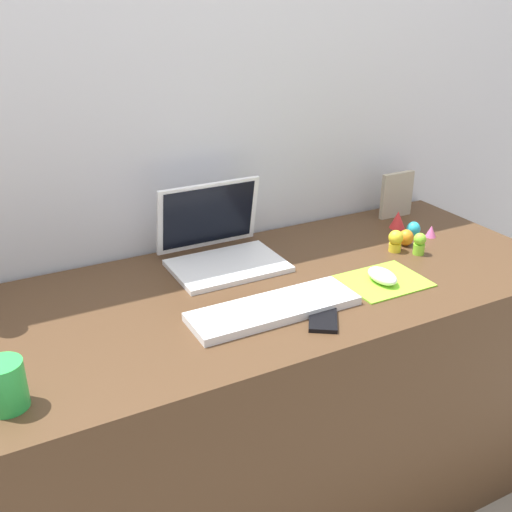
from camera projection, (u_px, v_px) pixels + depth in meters
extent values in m
plane|color=gray|center=(258.00, 503.00, 1.83)|extent=(6.00, 6.00, 0.00)
cube|color=silver|center=(201.00, 213.00, 1.79)|extent=(2.87, 0.05, 1.64)
cube|color=#4C331E|center=(259.00, 405.00, 1.67)|extent=(1.67, 0.66, 0.74)
cube|color=white|center=(228.00, 266.00, 1.62)|extent=(0.30, 0.21, 0.01)
cube|color=white|center=(208.00, 215.00, 1.68)|extent=(0.30, 0.05, 0.20)
cube|color=black|center=(209.00, 215.00, 1.67)|extent=(0.27, 0.04, 0.17)
cube|color=white|center=(274.00, 309.00, 1.40)|extent=(0.41, 0.13, 0.02)
cube|color=#8CDB33|center=(384.00, 281.00, 1.55)|extent=(0.21, 0.17, 0.00)
ellipsoid|color=white|center=(382.00, 276.00, 1.53)|extent=(0.06, 0.10, 0.03)
cube|color=black|center=(323.00, 317.00, 1.38)|extent=(0.12, 0.14, 0.01)
cube|color=#B2A58C|center=(397.00, 195.00, 1.96)|extent=(0.12, 0.02, 0.15)
cylinder|color=green|center=(5.00, 385.00, 1.07)|extent=(0.07, 0.07, 0.09)
cylinder|color=yellow|center=(395.00, 247.00, 1.72)|extent=(0.04, 0.04, 0.02)
sphere|color=yellow|center=(396.00, 237.00, 1.71)|extent=(0.04, 0.04, 0.04)
cone|color=pink|center=(431.00, 231.00, 1.82)|extent=(0.03, 0.03, 0.04)
cylinder|color=#8CDB33|center=(419.00, 249.00, 1.70)|extent=(0.03, 0.03, 0.03)
sphere|color=#8CDB33|center=(420.00, 239.00, 1.69)|extent=(0.04, 0.04, 0.04)
cone|color=red|center=(398.00, 220.00, 1.89)|extent=(0.05, 0.05, 0.05)
ellipsoid|color=#28B7CC|center=(413.00, 229.00, 1.82)|extent=(0.04, 0.04, 0.05)
ellipsoid|color=orange|center=(406.00, 238.00, 1.76)|extent=(0.04, 0.04, 0.05)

